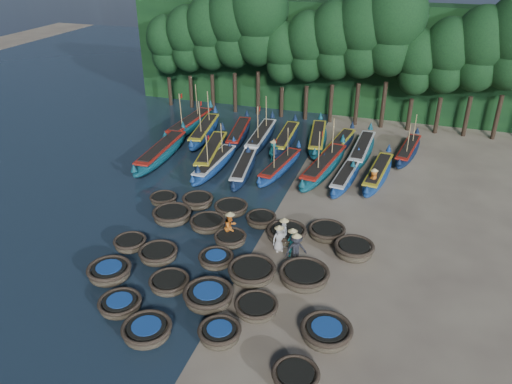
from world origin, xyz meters
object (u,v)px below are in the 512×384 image
(coracle_9, at_px, (326,333))
(long_boat_11, at_px, (239,133))
(coracle_10, at_px, (130,243))
(coracle_23, at_px, (261,220))
(coracle_16, at_px, (208,223))
(fisherman_4, at_px, (284,232))
(coracle_4, at_px, (296,377))
(long_boat_16, at_px, (362,150))
(coracle_7, at_px, (209,296))
(coracle_11, at_px, (158,254))
(fisherman_1, at_px, (292,242))
(coracle_2, at_px, (147,331))
(coracle_20, at_px, (163,199))
(coracle_5, at_px, (110,272))
(coracle_12, at_px, (216,259))
(coracle_17, at_px, (230,239))
(long_boat_6, at_px, (324,166))
(coracle_6, at_px, (169,283))
(long_boat_7, at_px, (346,175))
(long_boat_9, at_px, (190,124))
(coracle_8, at_px, (256,308))
(coracle_15, at_px, (172,215))
(coracle_24, at_px, (327,232))
(long_boat_14, at_px, (317,138))
(coracle_3, at_px, (220,334))
(coracle_13, at_px, (252,272))
(fisherman_3, at_px, (296,249))
(coracle_18, at_px, (287,234))
(long_boat_2, at_px, (212,152))
(fisherman_6, at_px, (373,180))
(fisherman_5, at_px, (273,151))
(long_boat_12, at_px, (261,137))
(long_boat_3, at_px, (215,164))
(long_boat_15, at_px, (339,145))
(long_boat_5, at_px, (280,166))
(coracle_22, at_px, (231,208))
(coracle_19, at_px, (354,250))
(coracle_21, at_px, (198,201))
(long_boat_1, at_px, (162,152))
(long_boat_8, at_px, (378,173))
(fisherman_2, at_px, (230,227))
(long_boat_4, at_px, (244,168))
(long_boat_13, at_px, (286,139))
(coracle_14, at_px, (304,276))

(coracle_9, xyz_separation_m, long_boat_11, (-11.37, 20.76, 0.06))
(coracle_10, xyz_separation_m, coracle_23, (6.03, 4.58, 0.02))
(coracle_16, distance_m, fisherman_4, 4.68)
(coracle_4, bearing_deg, long_boat_16, 91.19)
(coracle_4, relative_size, coracle_7, 0.75)
(coracle_10, height_order, long_boat_16, long_boat_16)
(coracle_11, distance_m, fisherman_1, 7.08)
(coracle_2, relative_size, coracle_20, 1.28)
(coracle_4, bearing_deg, coracle_5, 161.48)
(coracle_12, distance_m, coracle_17, 2.00)
(long_boat_6, bearing_deg, coracle_7, -89.91)
(coracle_6, bearing_deg, coracle_4, -27.18)
(long_boat_7, distance_m, long_boat_9, 15.65)
(coracle_8, relative_size, coracle_15, 1.00)
(coracle_24, distance_m, long_boat_14, 14.06)
(coracle_23, bearing_deg, long_boat_6, 75.70)
(coracle_17, distance_m, long_boat_6, 11.18)
(coracle_3, height_order, coracle_13, coracle_13)
(fisherman_3, bearing_deg, fisherman_4, 93.21)
(long_boat_11, bearing_deg, long_boat_7, -37.04)
(coracle_17, xyz_separation_m, coracle_18, (2.83, 1.41, 0.06))
(coracle_7, relative_size, coracle_23, 1.29)
(long_boat_2, relative_size, long_boat_14, 1.04)
(coracle_5, distance_m, long_boat_7, 17.44)
(coracle_15, xyz_separation_m, fisherman_3, (8.02, -1.82, 0.45))
(coracle_4, distance_m, fisherman_3, 7.90)
(fisherman_6, bearing_deg, fisherman_5, -109.50)
(coracle_3, bearing_deg, long_boat_12, 103.06)
(long_boat_3, xyz_separation_m, long_boat_15, (7.96, 6.26, 0.01))
(long_boat_14, bearing_deg, coracle_18, -93.25)
(coracle_9, relative_size, long_boat_11, 0.32)
(long_boat_5, bearing_deg, coracle_13, -72.52)
(coracle_22, height_order, long_boat_5, long_boat_5)
(coracle_12, relative_size, coracle_19, 0.86)
(coracle_4, height_order, coracle_9, coracle_9)
(coracle_21, height_order, long_boat_1, long_boat_1)
(long_boat_8, height_order, fisherman_2, fisherman_2)
(coracle_12, height_order, long_boat_9, long_boat_9)
(fisherman_1, bearing_deg, fisherman_2, -53.80)
(fisherman_1, bearing_deg, long_boat_4, -104.31)
(long_boat_6, relative_size, long_boat_11, 1.12)
(long_boat_15, bearing_deg, coracle_24, -75.79)
(long_boat_14, bearing_deg, coracle_5, -114.78)
(coracle_13, xyz_separation_m, long_boat_13, (-3.02, 17.74, 0.09))
(coracle_5, bearing_deg, long_boat_16, 63.04)
(coracle_2, bearing_deg, long_boat_6, 78.06)
(coracle_22, height_order, long_boat_3, long_boat_3)
(long_boat_4, distance_m, long_boat_5, 2.64)
(coracle_14, distance_m, long_boat_13, 18.14)
(long_boat_5, relative_size, fisherman_6, 4.07)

